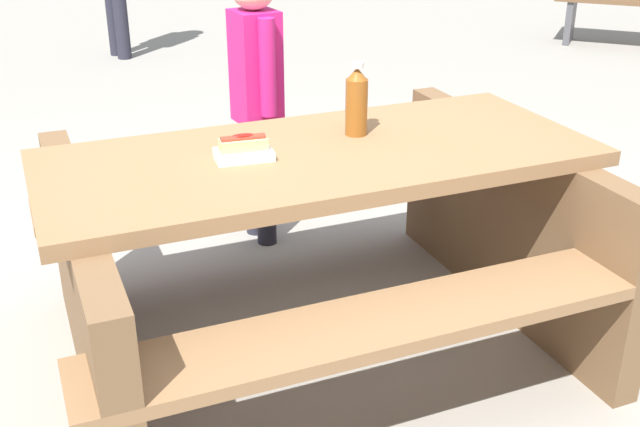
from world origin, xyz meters
The scene contains 5 objects.
ground_plane centered at (0.00, 0.00, 0.00)m, with size 30.00×30.00×0.00m, color gray.
picnic_table centered at (0.00, 0.00, 0.44)m, with size 1.89×1.52×0.75m.
soda_bottle centered at (-0.18, -0.09, 0.87)m, with size 0.08×0.08×0.25m.
hotdog_tray centered at (0.25, -0.04, 0.78)m, with size 0.20×0.14×0.08m.
child_in_coat centered at (-0.15, -0.92, 0.80)m, with size 0.20×0.31×1.25m.
Camera 1 is at (1.06, 2.13, 1.60)m, focal length 43.56 mm.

